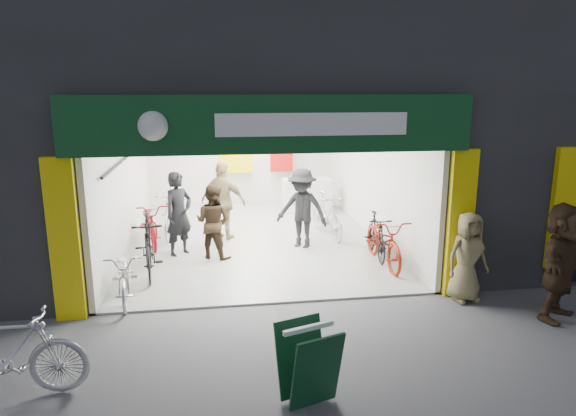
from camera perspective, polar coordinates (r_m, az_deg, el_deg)
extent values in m
plane|color=#56565B|center=(8.89, -1.60, -10.67)|extent=(60.00, 60.00, 0.00)
cube|color=#232326|center=(13.95, -27.55, 4.10)|extent=(5.00, 10.00, 3.50)
cube|color=#232326|center=(14.93, 19.38, 5.35)|extent=(6.00, 10.00, 3.50)
cube|color=#9E9E99|center=(12.62, -3.86, -3.29)|extent=(6.00, 8.00, 0.04)
cube|color=silver|center=(16.32, -5.18, 6.12)|extent=(6.00, 0.20, 3.20)
cube|color=silver|center=(12.39, -17.72, 3.30)|extent=(0.10, 8.00, 3.20)
cube|color=silver|center=(12.85, 9.29, 4.09)|extent=(0.10, 8.00, 3.20)
cube|color=white|center=(12.11, -4.10, 11.53)|extent=(6.00, 8.00, 0.10)
cube|color=black|center=(8.23, -1.84, 11.48)|extent=(6.00, 0.30, 0.30)
cube|color=#0D3920|center=(8.03, -1.64, 9.30)|extent=(6.40, 0.25, 0.90)
cube|color=white|center=(7.98, 2.82, 9.27)|extent=(3.00, 0.02, 0.35)
cube|color=yellow|center=(8.63, -23.59, -3.36)|extent=(0.45, 0.12, 2.60)
cube|color=yellow|center=(9.34, 18.59, -1.73)|extent=(0.45, 0.12, 2.60)
cube|color=yellow|center=(10.33, 28.35, -0.11)|extent=(0.50, 0.12, 2.20)
cylinder|color=black|center=(11.71, -17.70, 5.24)|extent=(0.06, 5.00, 0.06)
cube|color=silver|center=(15.15, 2.10, 1.40)|extent=(1.40, 0.60, 1.00)
cube|color=white|center=(9.33, -2.66, 10.63)|extent=(1.30, 0.35, 0.04)
cube|color=white|center=(11.12, -3.66, 11.03)|extent=(1.30, 0.35, 0.04)
cube|color=white|center=(12.91, -4.39, 11.32)|extent=(1.30, 0.35, 0.04)
cube|color=white|center=(14.70, -4.94, 11.53)|extent=(1.30, 0.35, 0.04)
imported|color=silver|center=(9.34, -17.62, -7.08)|extent=(0.83, 1.81, 0.92)
imported|color=black|center=(10.40, -15.26, -4.10)|extent=(0.77, 2.00, 1.17)
imported|color=maroon|center=(12.40, -14.99, -1.62)|extent=(1.09, 2.09, 1.04)
imported|color=#A6A7AB|center=(12.91, -12.88, -0.56)|extent=(0.69, 2.03, 1.20)
imported|color=black|center=(11.22, 9.79, -3.08)|extent=(0.62, 1.66, 0.98)
imported|color=maroon|center=(10.76, 10.61, -3.62)|extent=(0.71, 2.00, 1.05)
imported|color=#AEAEB3|center=(12.60, 4.35, -0.80)|extent=(0.82, 1.91, 1.11)
imported|color=#BCBBC1|center=(7.07, -28.69, -14.04)|extent=(1.84, 0.55, 1.10)
imported|color=black|center=(11.31, -12.04, -0.72)|extent=(0.80, 0.79, 1.86)
imported|color=#322517|center=(11.02, -8.34, -1.56)|extent=(0.99, 0.91, 1.63)
imported|color=black|center=(11.59, 1.56, -0.13)|extent=(1.38, 1.20, 1.85)
imported|color=#8F7953|center=(12.28, -7.21, 0.69)|extent=(1.21, 0.92, 1.92)
imported|color=olive|center=(9.30, 19.30, -5.16)|extent=(0.83, 0.61, 1.57)
imported|color=#3D2B1B|center=(9.13, 28.09, -5.29)|extent=(1.75, 1.46, 1.89)
cube|color=#0E391E|center=(6.03, 3.23, -17.75)|extent=(0.64, 0.40, 0.92)
cube|color=#0E391E|center=(6.33, 1.36, -16.13)|extent=(0.64, 0.40, 0.92)
cube|color=white|center=(5.97, 2.31, -13.18)|extent=(0.62, 0.25, 0.05)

